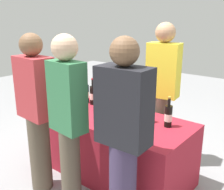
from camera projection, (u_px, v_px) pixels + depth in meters
ground_plane at (112, 172)px, 3.22m from camera, size 12.00×12.00×0.00m
tasting_table at (112, 145)px, 3.12m from camera, size 1.82×0.84×0.72m
wine_bottle_0 at (86, 93)px, 3.46m from camera, size 0.08×0.08×0.34m
wine_bottle_1 at (93, 95)px, 3.40m from camera, size 0.08×0.08×0.34m
wine_bottle_2 at (98, 97)px, 3.31m from camera, size 0.07×0.07×0.33m
wine_bottle_3 at (102, 101)px, 3.19m from camera, size 0.07×0.07×0.31m
wine_bottle_4 at (110, 104)px, 3.10m from camera, size 0.08×0.08×0.31m
wine_bottle_5 at (122, 105)px, 3.05m from camera, size 0.08×0.08×0.32m
wine_bottle_6 at (146, 113)px, 2.82m from camera, size 0.07×0.07×0.30m
wine_bottle_7 at (168, 116)px, 2.70m from camera, size 0.08×0.08×0.32m
wine_glass_0 at (73, 104)px, 3.14m from camera, size 0.07×0.07×0.13m
wine_glass_1 at (109, 113)px, 2.86m from camera, size 0.07×0.07×0.13m
wine_glass_2 at (114, 116)px, 2.73m from camera, size 0.06×0.06×0.14m
wine_glass_3 at (132, 121)px, 2.61m from camera, size 0.06×0.06×0.14m
wine_glass_4 at (144, 120)px, 2.64m from camera, size 0.07×0.07×0.14m
ice_bucket at (74, 96)px, 3.45m from camera, size 0.20×0.20×0.18m
server_pouring at (162, 89)px, 3.23m from camera, size 0.40×0.26×1.75m
guest_0 at (36, 110)px, 2.69m from camera, size 0.42×0.25×1.66m
guest_1 at (68, 119)px, 2.35m from camera, size 0.36×0.22×1.68m
guest_2 at (123, 135)px, 2.11m from camera, size 0.43×0.25×1.68m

